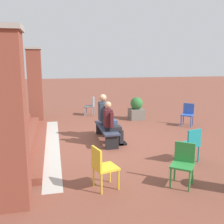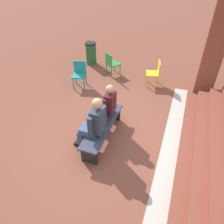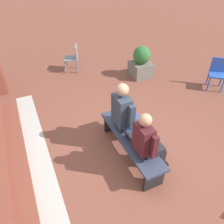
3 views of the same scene
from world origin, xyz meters
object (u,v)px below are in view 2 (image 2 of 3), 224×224
Objects in this scene: laptop at (104,121)px; litter_bin at (91,53)px; person_student at (106,105)px; bench at (102,128)px; plastic_chair_far_left at (80,73)px; plastic_chair_near_bench_right at (155,72)px; person_adult at (94,123)px; plastic_chair_mid_courtyard at (111,63)px.

litter_bin is at bearing -151.68° from laptop.
person_student reaches higher than laptop.
plastic_chair_far_left is at bearing -142.04° from bench.
person_student reaches higher than litter_bin.
person_student is 4.05× the size of laptop.
laptop is at bearing -13.05° from plastic_chair_near_bench_right.
person_adult reaches higher than person_student.
person_adult is (0.32, -0.07, 0.39)m from bench.
bench is 2.14× the size of plastic_chair_far_left.
person_student is 0.76m from person_adult.
laptop is (-0.08, 0.01, 0.15)m from bench.
plastic_chair_far_left and plastic_chair_near_bench_right have the same top height.
plastic_chair_far_left is at bearing -35.29° from plastic_chair_mid_courtyard.
litter_bin is at bearing -168.77° from plastic_chair_far_left.
bench is 2.14× the size of plastic_chair_near_bench_right.
bench is 2.69m from plastic_chair_far_left.
plastic_chair_near_bench_right is at bearing 163.62° from person_student.
bench is 4.27m from litter_bin.
person_student is 2.68m from plastic_chair_near_bench_right.
person_student is 1.54× the size of plastic_chair_near_bench_right.
plastic_chair_near_bench_right is at bearing 167.10° from person_adult.
litter_bin is (-3.78, -1.98, 0.08)m from bench.
plastic_chair_near_bench_right is (-3.32, 0.76, -0.26)m from person_adult.
laptop is at bearing 28.32° from litter_bin.
bench is at bearing 167.44° from person_adult.
plastic_chair_mid_courtyard reaches higher than bench.
litter_bin reaches higher than plastic_chair_near_bench_right.
plastic_chair_mid_courtyard is at bearing -95.79° from plastic_chair_near_bench_right.
person_adult reaches higher than laptop.
plastic_chair_far_left is at bearing -140.78° from laptop.
bench is at bearing -12.93° from plastic_chair_near_bench_right.
litter_bin is (-4.10, -1.91, -0.31)m from person_adult.
person_student is at bearing 179.48° from person_adult.
plastic_chair_near_bench_right is at bearing 167.07° from bench.
litter_bin is (-1.66, -0.33, -0.05)m from plastic_chair_far_left.
plastic_chair_near_bench_right is at bearing 84.21° from plastic_chair_mid_courtyard.
person_adult is 0.48m from laptop.
litter_bin is at bearing -119.89° from plastic_chair_mid_courtyard.
plastic_chair_near_bench_right is at bearing 73.77° from litter_bin.
bench is 1.27× the size of person_adult.
plastic_chair_near_bench_right is (-2.56, 0.75, -0.22)m from person_student.
person_student is at bearing -171.57° from bench.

